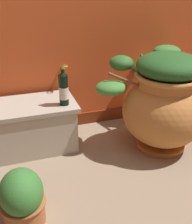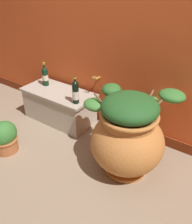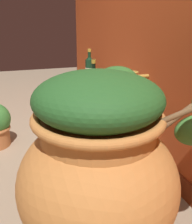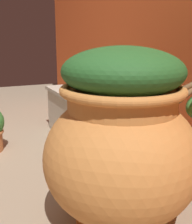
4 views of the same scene
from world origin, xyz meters
The scene contains 4 objects.
terracotta_urn centered at (0.45, 0.56, 0.39)m, with size 0.85×0.88×0.76m.
stone_ledge centered at (-0.62, 0.84, 0.20)m, with size 0.87×0.42×0.38m.
wine_bottle_left centered at (-0.28, 0.75, 0.51)m, with size 0.07×0.07×0.30m.
wine_bottle_middle centered at (-0.85, 0.89, 0.50)m, with size 0.07×0.07×0.29m.
Camera 4 is at (1.43, -0.01, 0.79)m, focal length 46.14 mm.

